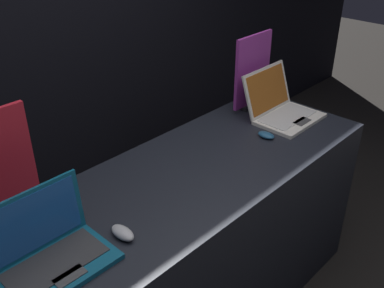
# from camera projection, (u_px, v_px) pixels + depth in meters

# --- Properties ---
(wall_back) EXTENTS (8.00, 0.05, 2.80)m
(wall_back) POSITION_uv_depth(u_px,v_px,m) (37.00, 29.00, 2.70)
(wall_back) COLOR black
(wall_back) RESTS_ON ground_plane
(display_counter) EXTENTS (2.04, 0.75, 0.97)m
(display_counter) POSITION_uv_depth(u_px,v_px,m) (193.00, 247.00, 2.37)
(display_counter) COLOR black
(display_counter) RESTS_ON ground_plane
(laptop_front) EXTENTS (0.40, 0.27, 0.26)m
(laptop_front) POSITION_uv_depth(u_px,v_px,m) (48.00, 250.00, 1.58)
(laptop_front) COLOR #0F5170
(laptop_front) RESTS_ON display_counter
(mouse_front) EXTENTS (0.06, 0.12, 0.04)m
(mouse_front) POSITION_uv_depth(u_px,v_px,m) (123.00, 233.00, 1.72)
(mouse_front) COLOR #B2B2B7
(mouse_front) RESTS_ON display_counter
(laptop_back) EXTENTS (0.39, 0.35, 0.27)m
(laptop_back) POSITION_uv_depth(u_px,v_px,m) (281.00, 107.00, 2.61)
(laptop_back) COLOR silver
(laptop_back) RESTS_ON display_counter
(mouse_back) EXTENTS (0.06, 0.10, 0.03)m
(mouse_back) POSITION_uv_depth(u_px,v_px,m) (266.00, 135.00, 2.41)
(mouse_back) COLOR navy
(mouse_back) RESTS_ON display_counter
(promo_stand_back) EXTENTS (0.31, 0.07, 0.45)m
(promo_stand_back) POSITION_uv_depth(u_px,v_px,m) (252.00, 73.00, 2.66)
(promo_stand_back) COLOR black
(promo_stand_back) RESTS_ON display_counter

